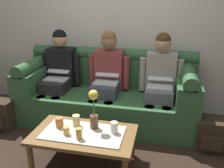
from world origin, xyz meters
TOP-DOWN VIEW (x-y plane):
  - back_wall_patterned at (0.00, 1.70)m, footprint 6.00×0.12m
  - couch at (0.00, 1.17)m, footprint 2.34×0.88m
  - person_left at (-0.70, 1.17)m, footprint 0.56×0.67m
  - person_middle at (0.00, 1.17)m, footprint 0.56×0.67m
  - person_right at (0.70, 1.17)m, footprint 0.56×0.67m
  - coffee_table at (0.00, 0.14)m, footprint 1.02×0.59m
  - flower_vase at (0.08, 0.24)m, footprint 0.10×0.10m
  - cup_near_left at (-0.14, 0.06)m, footprint 0.06×0.06m
  - cup_near_right at (-0.27, 0.19)m, footprint 0.08×0.08m
  - cup_far_center at (0.30, 0.20)m, footprint 0.07×0.07m
  - cup_far_left at (-0.11, 0.25)m, footprint 0.08×0.08m
  - cup_far_right at (0.00, 0.02)m, footprint 0.06×0.06m
  - backpack_left at (-1.30, 0.62)m, footprint 0.36×0.31m
  - backpack_right at (1.29, 0.74)m, footprint 0.31×0.32m

SIDE VIEW (x-z plane):
  - backpack_right at x=1.29m, z-range 0.00..0.35m
  - backpack_left at x=-1.30m, z-range 0.00..0.39m
  - coffee_table at x=0.00m, z-range 0.14..0.51m
  - couch at x=0.00m, z-range -0.11..0.85m
  - cup_near_left at x=-0.14m, z-range 0.37..0.46m
  - cup_near_right at x=-0.27m, z-range 0.37..0.48m
  - cup_far_right at x=0.00m, z-range 0.37..0.48m
  - cup_far_center at x=0.30m, z-range 0.37..0.49m
  - cup_far_left at x=-0.11m, z-range 0.37..0.49m
  - flower_vase at x=0.08m, z-range 0.38..0.79m
  - person_right at x=0.70m, z-range 0.05..1.27m
  - person_middle at x=0.00m, z-range 0.05..1.27m
  - person_left at x=-0.70m, z-range 0.05..1.27m
  - back_wall_patterned at x=0.00m, z-range 0.00..2.90m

